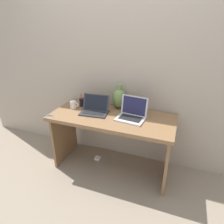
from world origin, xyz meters
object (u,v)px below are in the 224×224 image
at_px(pen_cup, 82,102).
at_px(laptop_right, 132,113).
at_px(power_brick, 98,158).
at_px(coffee_mug, 73,105).
at_px(scissors, 50,116).
at_px(laptop_left, 95,108).
at_px(green_vase, 119,98).

bearing_deg(pen_cup, laptop_right, -8.62).
relative_size(laptop_right, power_brick, 4.68).
height_order(laptop_right, pen_cup, laptop_right).
relative_size(coffee_mug, power_brick, 1.61).
bearing_deg(scissors, laptop_right, 17.38).
distance_m(coffee_mug, power_brick, 0.81).
xyz_separation_m(laptop_right, power_brick, (-0.46, 0.04, -0.77)).
bearing_deg(laptop_left, green_vase, 45.26).
relative_size(coffee_mug, scissors, 0.76).
bearing_deg(green_vase, power_brick, -143.61).
bearing_deg(green_vase, coffee_mug, -158.54).
height_order(coffee_mug, scissors, coffee_mug).
distance_m(green_vase, scissors, 0.83).
bearing_deg(pen_cup, laptop_left, -26.32).
distance_m(green_vase, coffee_mug, 0.57).
height_order(laptop_left, pen_cup, laptop_left).
xyz_separation_m(laptop_right, scissors, (-0.89, -0.28, -0.06)).
height_order(laptop_left, green_vase, green_vase).
height_order(laptop_right, green_vase, green_vase).
relative_size(laptop_right, pen_cup, 1.91).
bearing_deg(scissors, green_vase, 36.38).
relative_size(laptop_left, green_vase, 1.11).
xyz_separation_m(laptop_left, laptop_right, (0.44, 0.01, 0.01)).
distance_m(green_vase, pen_cup, 0.47).
xyz_separation_m(laptop_left, scissors, (-0.44, -0.26, -0.05)).
relative_size(laptop_left, coffee_mug, 2.94).
height_order(green_vase, power_brick, green_vase).
bearing_deg(green_vase, laptop_left, -134.74).
bearing_deg(green_vase, scissors, -143.62).
height_order(laptop_left, scissors, laptop_left).
bearing_deg(laptop_right, scissors, -162.62).
relative_size(pen_cup, power_brick, 2.45).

